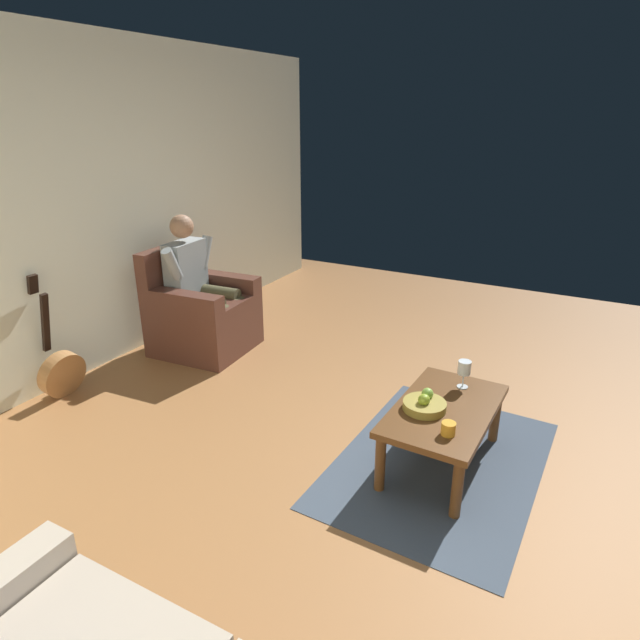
{
  "coord_description": "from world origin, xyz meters",
  "views": [
    {
      "loc": [
        2.94,
        0.85,
        2.03
      ],
      "look_at": [
        -0.32,
        -0.89,
        0.59
      ],
      "focal_mm": 30.34,
      "sensor_mm": 36.0,
      "label": 1
    }
  ],
  "objects_px": {
    "wine_glass_near": "(464,369)",
    "fruit_bowl": "(425,404)",
    "armchair": "(201,314)",
    "coffee_table": "(444,416)",
    "guitar": "(61,370)",
    "candle_jar": "(448,429)",
    "person_seated": "(198,280)"
  },
  "relations": [
    {
      "from": "guitar",
      "to": "wine_glass_near",
      "type": "height_order",
      "value": "guitar"
    },
    {
      "from": "fruit_bowl",
      "to": "candle_jar",
      "type": "relative_size",
      "value": 3.21
    },
    {
      "from": "person_seated",
      "to": "candle_jar",
      "type": "distance_m",
      "value": 2.67
    },
    {
      "from": "person_seated",
      "to": "coffee_table",
      "type": "distance_m",
      "value": 2.51
    },
    {
      "from": "coffee_table",
      "to": "armchair",
      "type": "bearing_deg",
      "value": -105.63
    },
    {
      "from": "guitar",
      "to": "candle_jar",
      "type": "bearing_deg",
      "value": 94.65
    },
    {
      "from": "fruit_bowl",
      "to": "person_seated",
      "type": "bearing_deg",
      "value": -108.11
    },
    {
      "from": "person_seated",
      "to": "wine_glass_near",
      "type": "bearing_deg",
      "value": 77.26
    },
    {
      "from": "guitar",
      "to": "fruit_bowl",
      "type": "height_order",
      "value": "guitar"
    },
    {
      "from": "wine_glass_near",
      "to": "armchair",
      "type": "bearing_deg",
      "value": -98.8
    },
    {
      "from": "wine_glass_near",
      "to": "fruit_bowl",
      "type": "xyz_separation_m",
      "value": [
        0.37,
        -0.13,
        -0.09
      ]
    },
    {
      "from": "armchair",
      "to": "wine_glass_near",
      "type": "distance_m",
      "value": 2.47
    },
    {
      "from": "coffee_table",
      "to": "fruit_bowl",
      "type": "bearing_deg",
      "value": -52.21
    },
    {
      "from": "coffee_table",
      "to": "candle_jar",
      "type": "height_order",
      "value": "candle_jar"
    },
    {
      "from": "candle_jar",
      "to": "fruit_bowl",
      "type": "bearing_deg",
      "value": -135.34
    },
    {
      "from": "wine_glass_near",
      "to": "candle_jar",
      "type": "xyz_separation_m",
      "value": [
        0.57,
        0.07,
        -0.09
      ]
    },
    {
      "from": "wine_glass_near",
      "to": "fruit_bowl",
      "type": "bearing_deg",
      "value": -19.07
    },
    {
      "from": "person_seated",
      "to": "wine_glass_near",
      "type": "relative_size",
      "value": 6.67
    },
    {
      "from": "armchair",
      "to": "fruit_bowl",
      "type": "bearing_deg",
      "value": 68.05
    },
    {
      "from": "person_seated",
      "to": "coffee_table",
      "type": "relative_size",
      "value": 1.27
    },
    {
      "from": "wine_glass_near",
      "to": "person_seated",
      "type": "bearing_deg",
      "value": -98.84
    },
    {
      "from": "coffee_table",
      "to": "guitar",
      "type": "xyz_separation_m",
      "value": [
        0.51,
        -2.77,
        -0.12
      ]
    },
    {
      "from": "person_seated",
      "to": "fruit_bowl",
      "type": "relative_size",
      "value": 4.77
    },
    {
      "from": "armchair",
      "to": "candle_jar",
      "type": "bearing_deg",
      "value": 65.33
    },
    {
      "from": "wine_glass_near",
      "to": "candle_jar",
      "type": "relative_size",
      "value": 2.3
    },
    {
      "from": "armchair",
      "to": "wine_glass_near",
      "type": "relative_size",
      "value": 5.11
    },
    {
      "from": "person_seated",
      "to": "candle_jar",
      "type": "relative_size",
      "value": 15.32
    },
    {
      "from": "guitar",
      "to": "fruit_bowl",
      "type": "xyz_separation_m",
      "value": [
        -0.43,
        2.67,
        0.21
      ]
    },
    {
      "from": "coffee_table",
      "to": "candle_jar",
      "type": "relative_size",
      "value": 12.04
    },
    {
      "from": "coffee_table",
      "to": "fruit_bowl",
      "type": "distance_m",
      "value": 0.16
    },
    {
      "from": "armchair",
      "to": "coffee_table",
      "type": "xyz_separation_m",
      "value": [
        0.67,
        2.4,
        0.01
      ]
    },
    {
      "from": "guitar",
      "to": "wine_glass_near",
      "type": "bearing_deg",
      "value": 106.02
    }
  ]
}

